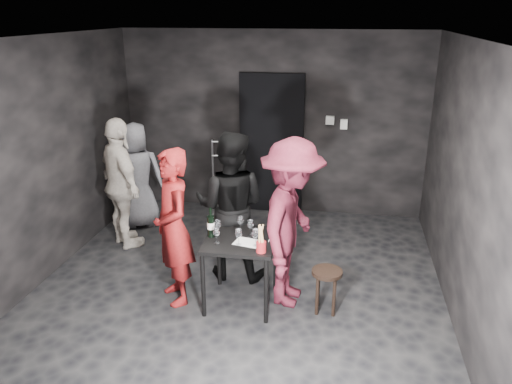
% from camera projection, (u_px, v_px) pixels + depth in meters
% --- Properties ---
extents(floor, '(4.50, 5.00, 0.02)m').
position_uv_depth(floor, '(237.00, 291.00, 5.57)').
color(floor, black).
rests_on(floor, ground).
extents(ceiling, '(4.50, 5.00, 0.02)m').
position_uv_depth(ceiling, '(233.00, 38.00, 4.64)').
color(ceiling, silver).
rests_on(ceiling, ground).
extents(wall_back, '(4.50, 0.04, 2.70)m').
position_uv_depth(wall_back, '(272.00, 124.00, 7.41)').
color(wall_back, black).
rests_on(wall_back, ground).
extents(wall_front, '(4.50, 0.04, 2.70)m').
position_uv_depth(wall_front, '(138.00, 314.00, 2.80)').
color(wall_front, black).
rests_on(wall_front, ground).
extents(wall_left, '(0.04, 5.00, 2.70)m').
position_uv_depth(wall_left, '(36.00, 164.00, 5.49)').
color(wall_left, black).
rests_on(wall_left, ground).
extents(wall_right, '(0.04, 5.00, 2.70)m').
position_uv_depth(wall_right, '(467.00, 189.00, 4.72)').
color(wall_right, black).
rests_on(wall_right, ground).
extents(doorway, '(0.95, 0.10, 2.10)m').
position_uv_depth(doorway, '(271.00, 145.00, 7.46)').
color(doorway, black).
rests_on(doorway, ground).
extents(wallbox_upper, '(0.12, 0.06, 0.12)m').
position_uv_depth(wallbox_upper, '(330.00, 120.00, 7.19)').
color(wallbox_upper, '#B7B7B2').
rests_on(wallbox_upper, wall_back).
extents(wallbox_lower, '(0.10, 0.06, 0.14)m').
position_uv_depth(wallbox_lower, '(344.00, 124.00, 7.17)').
color(wallbox_lower, '#B7B7B2').
rests_on(wallbox_lower, wall_back).
extents(hand_truck, '(0.38, 0.32, 1.12)m').
position_uv_depth(hand_truck, '(224.00, 198.00, 7.70)').
color(hand_truck, '#B2B2B7').
rests_on(hand_truck, floor).
extents(tasting_table, '(0.72, 0.72, 0.75)m').
position_uv_depth(tasting_table, '(241.00, 247.00, 5.13)').
color(tasting_table, black).
rests_on(tasting_table, floor).
extents(stool, '(0.31, 0.31, 0.47)m').
position_uv_depth(stool, '(327.00, 280.00, 5.08)').
color(stool, black).
rests_on(stool, floor).
extents(server_red, '(0.76, 0.82, 1.87)m').
position_uv_depth(server_red, '(173.00, 219.00, 5.11)').
color(server_red, maroon).
rests_on(server_red, floor).
extents(woman_black, '(0.98, 0.56, 1.99)m').
position_uv_depth(woman_black, '(230.00, 195.00, 5.59)').
color(woman_black, black).
rests_on(woman_black, floor).
extents(man_maroon, '(0.82, 1.45, 2.13)m').
position_uv_depth(man_maroon, '(292.00, 208.00, 5.04)').
color(man_maroon, '#551624').
rests_on(man_maroon, floor).
extents(bystander_cream, '(1.20, 1.18, 1.95)m').
position_uv_depth(bystander_cream, '(120.00, 175.00, 6.33)').
color(bystander_cream, beige).
rests_on(bystander_cream, floor).
extents(bystander_grey, '(0.84, 0.66, 1.52)m').
position_uv_depth(bystander_grey, '(137.00, 175.00, 7.00)').
color(bystander_grey, gray).
rests_on(bystander_grey, floor).
extents(tasting_mat, '(0.32, 0.24, 0.00)m').
position_uv_depth(tasting_mat, '(249.00, 243.00, 5.01)').
color(tasting_mat, white).
rests_on(tasting_mat, tasting_table).
extents(wine_glass_a, '(0.07, 0.07, 0.18)m').
position_uv_depth(wine_glass_a, '(217.00, 235.00, 4.97)').
color(wine_glass_a, white).
rests_on(wine_glass_a, tasting_table).
extents(wine_glass_b, '(0.08, 0.08, 0.19)m').
position_uv_depth(wine_glass_b, '(218.00, 227.00, 5.13)').
color(wine_glass_b, white).
rests_on(wine_glass_b, tasting_table).
extents(wine_glass_c, '(0.09, 0.09, 0.18)m').
position_uv_depth(wine_glass_c, '(240.00, 223.00, 5.24)').
color(wine_glass_c, white).
rests_on(wine_glass_c, tasting_table).
extents(wine_glass_d, '(0.07, 0.07, 0.19)m').
position_uv_depth(wine_glass_d, '(239.00, 236.00, 4.93)').
color(wine_glass_d, white).
rests_on(wine_glass_d, tasting_table).
extents(wine_glass_e, '(0.08, 0.08, 0.20)m').
position_uv_depth(wine_glass_e, '(256.00, 237.00, 4.91)').
color(wine_glass_e, white).
rests_on(wine_glass_e, tasting_table).
extents(wine_glass_f, '(0.09, 0.09, 0.19)m').
position_uv_depth(wine_glass_f, '(250.00, 227.00, 5.13)').
color(wine_glass_f, white).
rests_on(wine_glass_f, tasting_table).
extents(wine_bottle, '(0.08, 0.08, 0.31)m').
position_uv_depth(wine_bottle, '(211.00, 226.00, 5.11)').
color(wine_bottle, black).
rests_on(wine_bottle, tasting_table).
extents(breadstick_cup, '(0.10, 0.10, 0.30)m').
position_uv_depth(breadstick_cup, '(261.00, 239.00, 4.77)').
color(breadstick_cup, maroon).
rests_on(breadstick_cup, tasting_table).
extents(reserved_card, '(0.08, 0.12, 0.10)m').
position_uv_depth(reserved_card, '(271.00, 236.00, 5.05)').
color(reserved_card, white).
rests_on(reserved_card, tasting_table).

